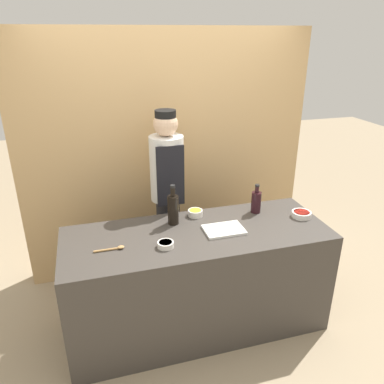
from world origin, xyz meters
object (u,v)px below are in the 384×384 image
Objects in this scene: sauce_bowl_red at (301,214)px; chef_center at (168,195)px; bottle_soy at (173,209)px; sauce_bowl_yellow at (195,213)px; cutting_board at (224,230)px; bottle_wine at (256,201)px; sauce_bowl_orange at (166,244)px; wooden_spoon at (112,249)px.

sauce_bowl_red is 0.09× the size of chef_center.
sauce_bowl_red is 0.48× the size of bottle_soy.
sauce_bowl_yellow reaches higher than cutting_board.
cutting_board is 1.22× the size of bottle_wine.
chef_center is at bearing 115.58° from cutting_board.
sauce_bowl_orange is 0.55m from sauce_bowl_yellow.
wooden_spoon is at bearing -129.33° from chef_center.
wooden_spoon is at bearing 169.98° from sauce_bowl_orange.
sauce_bowl_yellow is at bearing -63.18° from chef_center.
wooden_spoon is (-1.25, -0.28, -0.09)m from bottle_wine.
cutting_board is (0.49, 0.11, -0.01)m from sauce_bowl_orange.
bottle_soy is (-0.35, 0.23, 0.12)m from cutting_board.
sauce_bowl_yellow is 0.37× the size of bottle_soy.
wooden_spoon is (-0.87, -0.04, 0.00)m from cutting_board.
cutting_board is 0.18× the size of chef_center.
chef_center is (0.56, 0.69, 0.06)m from wooden_spoon.
bottle_wine reaches higher than sauce_bowl_red.
bottle_wine is at bearing 21.77° from sauce_bowl_orange.
sauce_bowl_red reaches higher than cutting_board.
sauce_bowl_yellow is at bearing 171.92° from bottle_wine.
cutting_board is 1.42× the size of wooden_spoon.
bottle_wine reaches higher than cutting_board.
bottle_soy is (-0.74, -0.01, 0.03)m from bottle_wine.
sauce_bowl_orange is 0.51m from cutting_board.
wooden_spoon is (-0.52, -0.28, -0.12)m from bottle_soy.
sauce_bowl_orange is at bearing -112.23° from bottle_soy.
sauce_bowl_yellow is 0.54m from bottle_wine.
sauce_bowl_yellow is 0.25m from bottle_soy.
bottle_wine is at bearing 0.51° from bottle_soy.
bottle_wine reaches higher than sauce_bowl_orange.
cutting_board is at bearing -33.55° from bottle_soy.
sauce_bowl_red is (1.21, 0.16, 0.00)m from sauce_bowl_orange.
sauce_bowl_red is at bearing 3.86° from cutting_board.
sauce_bowl_red is 1.31× the size of sauce_bowl_yellow.
chef_center is at bearing 83.69° from bottle_soy.
cutting_board is (-0.72, -0.05, -0.02)m from sauce_bowl_red.
sauce_bowl_orange is at bearing -10.02° from wooden_spoon.
sauce_bowl_orange is at bearing -167.49° from cutting_board.
chef_center is at bearing 116.82° from sauce_bowl_yellow.
sauce_bowl_red is at bearing -29.89° from bottle_wine.
bottle_wine is 0.15× the size of chef_center.
sauce_bowl_red is 0.74× the size of wooden_spoon.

